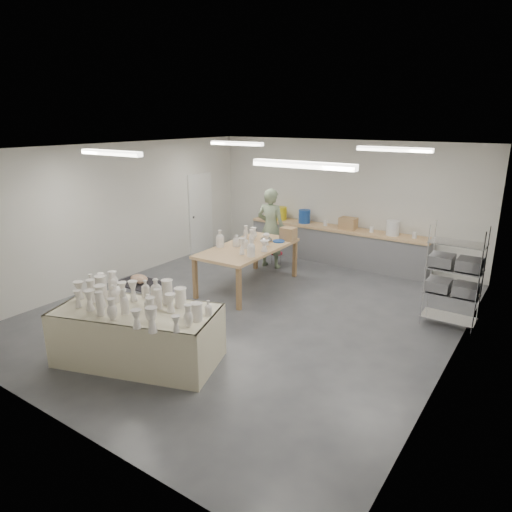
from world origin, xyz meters
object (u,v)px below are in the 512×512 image
Objects in this scene: drying_table at (137,332)px; work_table at (252,246)px; potter at (271,228)px; red_stool at (276,254)px.

work_table is at bearing 77.69° from drying_table.
potter reaches higher than work_table.
red_stool is at bearing 79.97° from drying_table.
red_stool is at bearing -95.91° from potter.
potter is at bearing 80.44° from drying_table.
drying_table is 1.07× the size of work_table.
work_table reaches higher than drying_table.
drying_table is at bearing -81.43° from red_stool.
drying_table is 1.35× the size of potter.
potter is 0.75m from red_stool.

